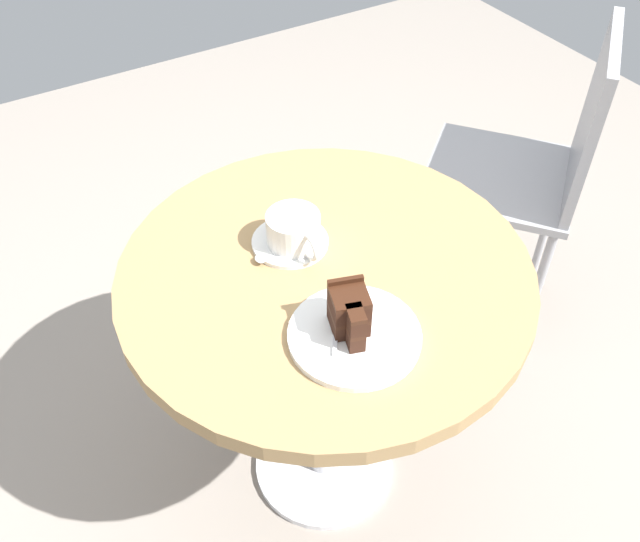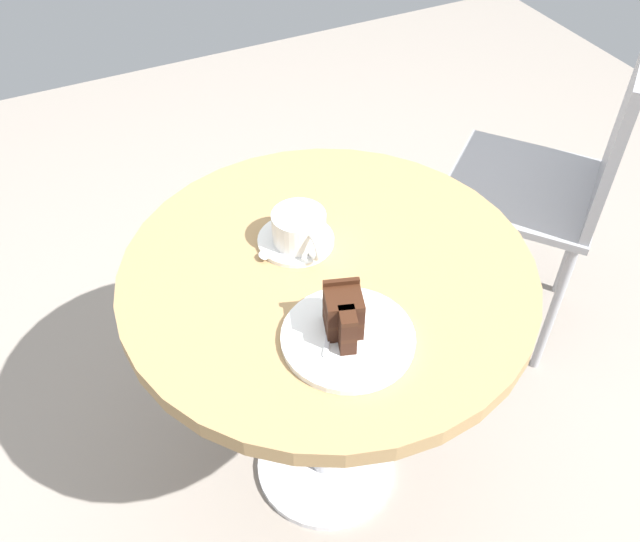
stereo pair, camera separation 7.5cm
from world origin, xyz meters
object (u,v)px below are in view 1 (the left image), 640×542
Objects in this scene: fork at (336,317)px; cake_plate at (354,335)px; teaspoon at (277,258)px; saucer at (290,242)px; coffee_cup at (294,229)px; cake_slice at (350,313)px; cafe_chair at (537,163)px; napkin at (340,325)px.

cake_plate is at bearing -135.85° from fork.
fork reaches higher than teaspoon.
cake_plate is (0.25, -0.02, 0.00)m from saucer.
cake_slice reaches higher than coffee_cup.
cake_slice is (0.24, -0.02, 0.05)m from saucer.
fork is at bearing -168.43° from cake_slice.
cafe_chair is at bearing -143.17° from teaspoon.
fork is (-0.04, -0.01, 0.01)m from cake_plate.
cake_plate is at bearing -5.02° from saucer.
cake_slice is at bearing -170.83° from cake_plate.
cake_slice is at bearing -135.15° from fork.
cafe_chair reaches higher than cake_slice.
teaspoon is 0.72× the size of napkin.
teaspoon reaches higher than napkin.
teaspoon is at bearing -64.46° from coffee_cup.
coffee_cup reaches higher than napkin.
napkin is (0.19, 0.02, -0.01)m from teaspoon.
cake_plate is at bearing 9.17° from cake_slice.
saucer is 0.04m from coffee_cup.
coffee_cup is at bearing -127.06° from teaspoon.
napkin is (0.22, -0.03, -0.00)m from saucer.
teaspoon is at bearing -174.06° from cake_plate.
cake_slice is (0.23, -0.03, 0.01)m from coffee_cup.
cafe_chair is at bearing -35.43° from fork.
saucer is 0.24m from cake_slice.
coffee_cup is 1.39× the size of cake_slice.
coffee_cup is 0.20m from fork.
cake_plate is (0.24, -0.03, -0.03)m from coffee_cup.
napkin is at bearing -7.51° from saucer.
cafe_chair is at bearing 97.61° from saucer.
cake_plate is 1.54× the size of napkin.
saucer is at bearing 174.23° from cake_slice.
cafe_chair reaches higher than saucer.
cake_plate is at bearing 123.34° from teaspoon.
cafe_chair is (-0.11, 0.76, -0.20)m from coffee_cup.
coffee_cup is at bearing 171.09° from napkin.
fork reaches higher than cake_plate.
cake_plate is 1.85× the size of fork.
cake_plate is 0.25× the size of cafe_chair.
cake_plate is (0.22, 0.02, -0.01)m from teaspoon.
teaspoon is 1.05× the size of cake_slice.
fork is 0.83× the size of napkin.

